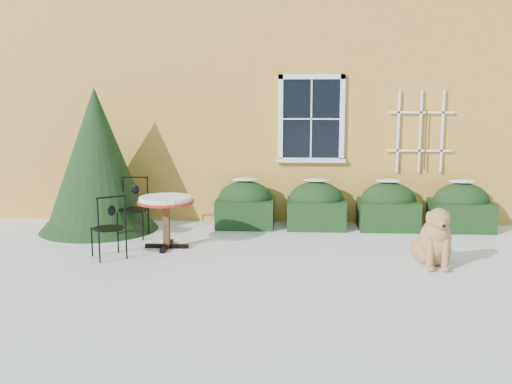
# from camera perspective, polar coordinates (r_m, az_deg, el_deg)

# --- Properties ---
(ground) EXTENTS (80.00, 80.00, 0.00)m
(ground) POSITION_cam_1_polar(r_m,az_deg,el_deg) (8.11, -0.47, -7.41)
(ground) COLOR white
(ground) RESTS_ON ground
(house) EXTENTS (12.40, 8.40, 6.40)m
(house) POSITION_cam_1_polar(r_m,az_deg,el_deg) (14.79, 1.56, 12.61)
(house) COLOR gold
(house) RESTS_ON ground
(hedge_row) EXTENTS (4.95, 0.80, 0.91)m
(hedge_row) POSITION_cam_1_polar(r_m,az_deg,el_deg) (10.53, 9.56, -1.44)
(hedge_row) COLOR black
(hedge_row) RESTS_ON ground
(evergreen_shrub) EXTENTS (2.10, 2.10, 2.55)m
(evergreen_shrub) POSITION_cam_1_polar(r_m,az_deg,el_deg) (10.56, -15.56, 1.80)
(evergreen_shrub) COLOR black
(evergreen_shrub) RESTS_ON ground
(bistro_table) EXTENTS (0.89, 0.89, 0.82)m
(bistro_table) POSITION_cam_1_polar(r_m,az_deg,el_deg) (9.04, -9.00, -1.32)
(bistro_table) COLOR black
(bistro_table) RESTS_ON ground
(patio_chair_near) EXTENTS (0.59, 0.59, 0.96)m
(patio_chair_near) POSITION_cam_1_polar(r_m,az_deg,el_deg) (8.65, -14.47, -3.39)
(patio_chair_near) COLOR black
(patio_chair_near) RESTS_ON ground
(patio_chair_far) EXTENTS (0.49, 0.49, 1.02)m
(patio_chair_far) POSITION_cam_1_polar(r_m,az_deg,el_deg) (9.93, -12.15, -1.52)
(patio_chair_far) COLOR black
(patio_chair_far) RESTS_ON ground
(dog) EXTENTS (0.60, 1.00, 0.89)m
(dog) POSITION_cam_1_polar(r_m,az_deg,el_deg) (8.39, 17.38, -4.73)
(dog) COLOR tan
(dog) RESTS_ON ground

